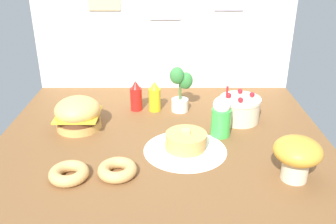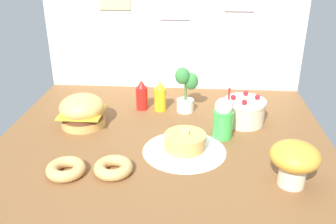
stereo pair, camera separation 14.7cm
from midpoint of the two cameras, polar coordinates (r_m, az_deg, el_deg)
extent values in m
cube|color=brown|center=(2.20, -2.62, -5.16)|extent=(2.00, 1.91, 0.02)
cube|color=silver|center=(2.92, -1.96, 12.57)|extent=(2.00, 0.03, 0.95)
cube|color=silver|center=(2.87, -1.81, 16.06)|extent=(0.23, 0.01, 0.21)
cylinder|color=white|center=(2.13, 0.82, -5.91)|extent=(0.48, 0.48, 0.00)
cylinder|color=#DBA859|center=(2.46, -15.04, -1.84)|extent=(0.28, 0.28, 0.05)
cylinder|color=#59331E|center=(2.44, -15.15, -0.93)|extent=(0.26, 0.26, 0.04)
cube|color=yellow|center=(2.43, -15.21, -0.41)|extent=(0.27, 0.27, 0.01)
ellipsoid|color=#E5B260|center=(2.41, -15.30, 0.32)|extent=(0.29, 0.29, 0.16)
cylinder|color=white|center=(2.12, 0.82, -5.68)|extent=(0.37, 0.37, 0.02)
cylinder|color=#E0AD5B|center=(2.11, 0.84, -5.15)|extent=(0.23, 0.23, 0.03)
cylinder|color=#E0AD5B|center=(2.09, 0.95, -4.48)|extent=(0.23, 0.23, 0.03)
cylinder|color=#E0AD5B|center=(2.08, 0.95, -3.75)|extent=(0.23, 0.23, 0.03)
cube|color=#F7E072|center=(2.07, 0.84, -3.05)|extent=(0.05, 0.05, 0.02)
cylinder|color=beige|center=(2.48, 9.44, 0.16)|extent=(0.26, 0.26, 0.14)
cylinder|color=#F4EACC|center=(2.45, 9.57, 1.89)|extent=(0.27, 0.27, 0.02)
sphere|color=red|center=(2.47, 11.32, 2.61)|extent=(0.03, 0.03, 0.03)
sphere|color=red|center=(2.51, 9.56, 3.16)|extent=(0.03, 0.03, 0.03)
sphere|color=red|center=(2.43, 7.80, 2.51)|extent=(0.03, 0.03, 0.03)
sphere|color=red|center=(2.37, 9.52, 1.81)|extent=(0.03, 0.03, 0.03)
cylinder|color=red|center=(2.62, -6.38, 1.97)|extent=(0.08, 0.08, 0.16)
cone|color=red|center=(2.58, -6.49, 4.19)|extent=(0.07, 0.07, 0.05)
cylinder|color=yellow|center=(2.60, -3.52, 1.89)|extent=(0.08, 0.08, 0.16)
cone|color=yellow|center=(2.56, -3.59, 4.13)|extent=(0.07, 0.07, 0.05)
cylinder|color=green|center=(2.27, 6.45, -1.64)|extent=(0.12, 0.12, 0.17)
sphere|color=white|center=(2.22, 6.60, 1.06)|extent=(0.11, 0.11, 0.11)
cylinder|color=red|center=(2.21, 7.25, 1.89)|extent=(0.01, 0.04, 0.17)
torus|color=tan|center=(1.96, -16.97, -9.04)|extent=(0.20, 0.20, 0.06)
torus|color=#8CCC8C|center=(1.96, -16.98, -8.93)|extent=(0.19, 0.19, 0.05)
torus|color=tan|center=(1.93, -9.85, -8.80)|extent=(0.20, 0.20, 0.06)
torus|color=brown|center=(1.93, -9.86, -8.69)|extent=(0.19, 0.19, 0.05)
cylinder|color=white|center=(2.61, 0.39, 1.08)|extent=(0.12, 0.12, 0.09)
cylinder|color=#4C7238|center=(2.56, 0.40, 3.52)|extent=(0.02, 0.02, 0.15)
ellipsoid|color=#38843D|center=(2.53, 1.24, 4.82)|extent=(0.10, 0.06, 0.12)
ellipsoid|color=#38843D|center=(2.56, -0.07, 5.59)|extent=(0.10, 0.06, 0.12)
ellipsoid|color=#38843D|center=(2.49, -0.13, 5.60)|extent=(0.10, 0.06, 0.12)
cylinder|color=beige|center=(1.95, 17.03, -8.54)|extent=(0.13, 0.13, 0.11)
ellipsoid|color=gold|center=(1.89, 17.43, -5.79)|extent=(0.24, 0.24, 0.13)
camera|label=1|loc=(0.07, -91.93, -0.88)|focal=39.61mm
camera|label=2|loc=(0.07, 88.07, 0.88)|focal=39.61mm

